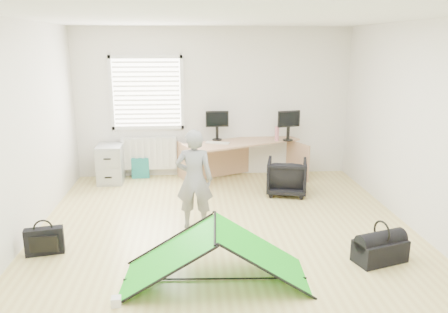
{
  "coord_description": "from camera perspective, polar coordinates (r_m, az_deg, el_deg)",
  "views": [
    {
      "loc": [
        -0.44,
        -5.19,
        2.41
      ],
      "look_at": [
        0.0,
        0.4,
        0.95
      ],
      "focal_mm": 35.0,
      "sensor_mm": 36.0,
      "label": 1
    }
  ],
  "objects": [
    {
      "name": "ground",
      "position": [
        5.74,
        0.32,
        -10.23
      ],
      "size": [
        5.5,
        5.5,
        0.0
      ],
      "primitive_type": "plane",
      "color": "#D3BF70",
      "rests_on": "ground"
    },
    {
      "name": "back_wall",
      "position": [
        8.03,
        -1.34,
        6.99
      ],
      "size": [
        5.0,
        0.02,
        2.7
      ],
      "primitive_type": "cube",
      "color": "silver",
      "rests_on": "ground"
    },
    {
      "name": "window",
      "position": [
        7.99,
        -10.05,
        8.18
      ],
      "size": [
        1.2,
        0.06,
        1.2
      ],
      "primitive_type": "cube",
      "color": "silver",
      "rests_on": "back_wall"
    },
    {
      "name": "radiator",
      "position": [
        8.14,
        -9.73,
        0.44
      ],
      "size": [
        1.0,
        0.12,
        0.6
      ],
      "primitive_type": "cube",
      "color": "silver",
      "rests_on": "back_wall"
    },
    {
      "name": "desk",
      "position": [
        7.89,
        2.33,
        -0.52
      ],
      "size": [
        2.17,
        1.46,
        0.71
      ],
      "primitive_type": "cube",
      "rotation": [
        0.0,
        0.0,
        0.43
      ],
      "color": "tan",
      "rests_on": "ground"
    },
    {
      "name": "filing_cabinet",
      "position": [
        8.01,
        -14.58,
        -0.89
      ],
      "size": [
        0.45,
        0.59,
        0.68
      ],
      "primitive_type": "cube",
      "rotation": [
        0.0,
        0.0,
        0.02
      ],
      "color": "#9EA1A3",
      "rests_on": "ground"
    },
    {
      "name": "monitor_left",
      "position": [
        7.86,
        -0.91,
        3.55
      ],
      "size": [
        0.41,
        0.1,
        0.39
      ],
      "primitive_type": "cube",
      "rotation": [
        0.0,
        0.0,
        0.02
      ],
      "color": "black",
      "rests_on": "desk"
    },
    {
      "name": "monitor_right",
      "position": [
        7.91,
        8.39,
        3.49
      ],
      "size": [
        0.43,
        0.19,
        0.4
      ],
      "primitive_type": "cube",
      "rotation": [
        0.0,
        0.0,
        0.24
      ],
      "color": "black",
      "rests_on": "desk"
    },
    {
      "name": "keyboard",
      "position": [
        7.64,
        -0.84,
        1.8
      ],
      "size": [
        0.44,
        0.27,
        0.02
      ],
      "primitive_type": "cube",
      "rotation": [
        0.0,
        0.0,
        -0.32
      ],
      "color": "beige",
      "rests_on": "desk"
    },
    {
      "name": "thermos",
      "position": [
        7.89,
        6.92,
        2.99
      ],
      "size": [
        0.08,
        0.08,
        0.26
      ],
      "primitive_type": "cylinder",
      "rotation": [
        0.0,
        0.0,
        0.09
      ],
      "color": "#C06B76",
      "rests_on": "desk"
    },
    {
      "name": "office_chair",
      "position": [
        7.22,
        8.19,
        -2.62
      ],
      "size": [
        0.76,
        0.77,
        0.58
      ],
      "primitive_type": "imported",
      "rotation": [
        0.0,
        0.0,
        2.91
      ],
      "color": "black",
      "rests_on": "ground"
    },
    {
      "name": "person",
      "position": [
        5.76,
        -3.9,
        -3.01
      ],
      "size": [
        0.52,
        0.37,
        1.34
      ],
      "primitive_type": "imported",
      "rotation": [
        0.0,
        0.0,
        3.04
      ],
      "color": "slate",
      "rests_on": "ground"
    },
    {
      "name": "kite",
      "position": [
        4.62,
        -1.17,
        -12.63
      ],
      "size": [
        1.97,
        0.96,
        0.6
      ],
      "primitive_type": null,
      "rotation": [
        0.0,
        0.0,
        -0.06
      ],
      "color": "#11B515",
      "rests_on": "ground"
    },
    {
      "name": "storage_crate",
      "position": [
        7.65,
        8.02,
        -2.9
      ],
      "size": [
        0.54,
        0.46,
        0.26
      ],
      "primitive_type": "cube",
      "rotation": [
        0.0,
        0.0,
        -0.34
      ],
      "color": "silver",
      "rests_on": "ground"
    },
    {
      "name": "tote_bag",
      "position": [
        8.18,
        -10.86,
        -1.45
      ],
      "size": [
        0.33,
        0.16,
        0.38
      ],
      "primitive_type": "cube",
      "rotation": [
        0.0,
        0.0,
        0.08
      ],
      "color": "#1D7C78",
      "rests_on": "ground"
    },
    {
      "name": "laptop_bag",
      "position": [
        5.62,
        -22.41,
        -10.18
      ],
      "size": [
        0.45,
        0.21,
        0.32
      ],
      "primitive_type": "cube",
      "rotation": [
        0.0,
        0.0,
        0.2
      ],
      "color": "black",
      "rests_on": "ground"
    },
    {
      "name": "white_box",
      "position": [
        4.46,
        -13.9,
        -17.91
      ],
      "size": [
        0.1,
        0.1,
        0.09
      ],
      "primitive_type": "cube",
      "rotation": [
        0.0,
        0.0,
        0.06
      ],
      "color": "silver",
      "rests_on": "ground"
    },
    {
      "name": "duffel_bag",
      "position": [
        5.36,
        19.7,
        -11.53
      ],
      "size": [
        0.65,
        0.46,
        0.26
      ],
      "primitive_type": "cube",
      "rotation": [
        0.0,
        0.0,
        0.3
      ],
      "color": "black",
      "rests_on": "ground"
    }
  ]
}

